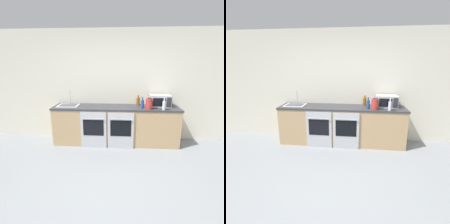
{
  "view_description": "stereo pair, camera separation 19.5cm",
  "coord_description": "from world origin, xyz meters",
  "views": [
    {
      "loc": [
        0.17,
        -2.05,
        1.81
      ],
      "look_at": [
        -0.09,
        1.83,
        0.75
      ],
      "focal_mm": 28.0,
      "sensor_mm": 36.0,
      "label": 1
    },
    {
      "loc": [
        0.37,
        -2.03,
        1.81
      ],
      "look_at": [
        -0.09,
        1.83,
        0.75
      ],
      "focal_mm": 28.0,
      "sensor_mm": 36.0,
      "label": 2
    }
  ],
  "objects": [
    {
      "name": "bottle_clear",
      "position": [
        1.02,
        1.59,
        0.98
      ],
      "size": [
        0.07,
        0.07,
        0.26
      ],
      "color": "silver",
      "rests_on": "counter_back"
    },
    {
      "name": "bottle_amber",
      "position": [
        0.52,
        2.02,
        0.97
      ],
      "size": [
        0.08,
        0.08,
        0.23
      ],
      "color": "#8C5114",
      "rests_on": "counter_back"
    },
    {
      "name": "microwave",
      "position": [
        1.0,
        1.91,
        1.01
      ],
      "size": [
        0.46,
        0.34,
        0.27
      ],
      "color": "#B7BABF",
      "rests_on": "counter_back"
    },
    {
      "name": "wall_back",
      "position": [
        0.0,
        2.16,
        1.3
      ],
      "size": [
        10.0,
        0.06,
        2.6
      ],
      "color": "silver",
      "rests_on": "ground_plane"
    },
    {
      "name": "bottle_blue",
      "position": [
        0.58,
        1.71,
        0.98
      ],
      "size": [
        0.07,
        0.07,
        0.24
      ],
      "color": "#234793",
      "rests_on": "counter_back"
    },
    {
      "name": "sink",
      "position": [
        -1.1,
        1.83,
        0.9
      ],
      "size": [
        0.47,
        0.39,
        0.31
      ],
      "color": "silver",
      "rests_on": "counter_back"
    },
    {
      "name": "ground_plane",
      "position": [
        0.0,
        0.0,
        0.0
      ],
      "size": [
        16.0,
        16.0,
        0.0
      ],
      "primitive_type": "plane",
      "color": "gray"
    },
    {
      "name": "oven_left",
      "position": [
        -0.47,
        1.51,
        0.42
      ],
      "size": [
        0.56,
        0.06,
        0.82
      ],
      "color": "#B7BABF",
      "rests_on": "ground_plane"
    },
    {
      "name": "counter_back",
      "position": [
        0.0,
        1.83,
        0.44
      ],
      "size": [
        2.86,
        0.62,
        0.88
      ],
      "color": "tan",
      "rests_on": "ground_plane"
    },
    {
      "name": "kettle",
      "position": [
        0.72,
        1.65,
        1.0
      ],
      "size": [
        0.15,
        0.15,
        0.25
      ],
      "color": "#B2332D",
      "rests_on": "counter_back"
    },
    {
      "name": "oven_right",
      "position": [
        0.12,
        1.51,
        0.42
      ],
      "size": [
        0.56,
        0.06,
        0.82
      ],
      "color": "#B7BABF",
      "rests_on": "ground_plane"
    }
  ]
}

